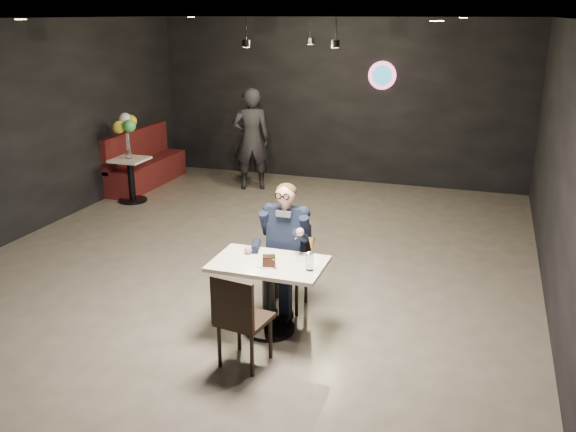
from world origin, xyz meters
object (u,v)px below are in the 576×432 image
(booth_bench, at_px, (146,158))
(balloon_vase, at_px, (129,154))
(chair_far, at_px, (286,268))
(chair_near, at_px, (245,317))
(sundae_glass, at_px, (310,262))
(passerby, at_px, (251,139))
(side_table, at_px, (132,182))
(main_table, at_px, (269,297))
(seated_man, at_px, (286,245))

(booth_bench, height_order, balloon_vase, booth_bench)
(chair_far, bearing_deg, chair_near, -90.00)
(chair_far, distance_m, chair_near, 1.18)
(sundae_glass, relative_size, passerby, 0.09)
(sundae_glass, bearing_deg, booth_bench, 134.83)
(chair_far, height_order, chair_near, same)
(chair_far, xyz_separation_m, side_table, (-3.75, 2.90, -0.12))
(sundae_glass, bearing_deg, main_table, 171.94)
(passerby, bearing_deg, chair_far, 92.06)
(chair_far, relative_size, balloon_vase, 6.77)
(side_table, xyz_separation_m, balloon_vase, (0.00, 0.00, 0.48))
(main_table, distance_m, sundae_glass, 0.64)
(side_table, distance_m, balloon_vase, 0.48)
(main_table, xyz_separation_m, chair_far, (0.00, 0.55, 0.09))
(booth_bench, xyz_separation_m, passerby, (1.94, 0.40, 0.40))
(sundae_glass, distance_m, booth_bench, 6.38)
(booth_bench, bearing_deg, main_table, -47.70)
(side_table, bearing_deg, chair_far, -37.73)
(seated_man, xyz_separation_m, sundae_glass, (0.44, -0.61, 0.12))
(balloon_vase, bearing_deg, chair_near, -47.42)
(booth_bench, bearing_deg, passerby, 11.60)
(main_table, bearing_deg, sundae_glass, -8.06)
(chair_far, bearing_deg, booth_bench, 136.07)
(booth_bench, distance_m, balloon_vase, 1.09)
(main_table, bearing_deg, side_table, 137.38)
(sundae_glass, xyz_separation_m, passerby, (-2.55, 4.91, 0.08))
(chair_far, bearing_deg, sundae_glass, -54.48)
(main_table, relative_size, booth_bench, 0.53)
(side_table, bearing_deg, balloon_vase, 0.00)
(chair_near, xyz_separation_m, booth_bench, (-4.05, 5.08, 0.06))
(chair_far, bearing_deg, main_table, -90.00)
(chair_near, bearing_deg, seated_man, 98.44)
(chair_near, xyz_separation_m, seated_man, (0.00, 1.18, 0.26))
(main_table, xyz_separation_m, booth_bench, (-4.05, 4.45, 0.14))
(chair_near, height_order, booth_bench, booth_bench)
(chair_near, height_order, sundae_glass, same)
(main_table, relative_size, chair_far, 1.20)
(booth_bench, xyz_separation_m, balloon_vase, (0.30, -1.00, 0.30))
(balloon_vase, bearing_deg, chair_far, -37.73)
(seated_man, relative_size, balloon_vase, 10.59)
(passerby, bearing_deg, booth_bench, -12.51)
(chair_far, height_order, passerby, passerby)
(main_table, distance_m, seated_man, 0.65)
(side_table, bearing_deg, main_table, -42.62)
(passerby, bearing_deg, balloon_vase, 16.36)
(seated_man, relative_size, booth_bench, 0.70)
(side_table, height_order, passerby, passerby)
(chair_near, relative_size, booth_bench, 0.45)
(chair_far, distance_m, seated_man, 0.26)
(main_table, height_order, chair_far, chair_far)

